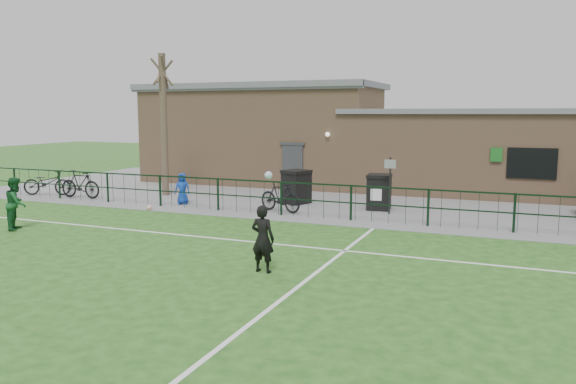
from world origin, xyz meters
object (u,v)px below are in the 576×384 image
at_px(bare_tree, 164,126).
at_px(outfield_player, 16,203).
at_px(bicycle_b, 80,184).
at_px(ball_ground, 149,208).
at_px(bicycle_a, 47,183).
at_px(wheelie_bin_left, 296,188).
at_px(sign_post, 390,186).
at_px(wheelie_bin_right, 379,193).
at_px(bicycle_d, 280,197).
at_px(spectator_child, 182,189).

distance_m(bare_tree, outfield_player, 8.02).
xyz_separation_m(bare_tree, bicycle_b, (-2.77, -2.09, -2.40)).
bearing_deg(ball_ground, bicycle_a, 167.21).
distance_m(wheelie_bin_left, bicycle_a, 10.95).
bearing_deg(sign_post, wheelie_bin_right, 125.51).
xyz_separation_m(bare_tree, ball_ground, (1.64, -3.42, -2.90)).
xyz_separation_m(wheelie_bin_right, bicycle_d, (-3.16, -1.84, -0.06)).
bearing_deg(outfield_player, bicycle_a, 6.63).
xyz_separation_m(outfield_player, ball_ground, (1.71, 4.29, -0.70)).
distance_m(bicycle_a, outfield_player, 7.38).
distance_m(bicycle_d, ball_ground, 4.83).
height_order(bicycle_b, ball_ground, bicycle_b).
height_order(wheelie_bin_left, bicycle_a, wheelie_bin_left).
xyz_separation_m(sign_post, spectator_child, (-7.88, -0.97, -0.39)).
bearing_deg(wheelie_bin_left, bare_tree, -158.49).
xyz_separation_m(bicycle_d, outfield_player, (-6.27, -5.80, 0.24)).
bearing_deg(spectator_child, wheelie_bin_right, -2.43).
relative_size(wheelie_bin_left, spectator_child, 1.01).
distance_m(sign_post, outfield_player, 12.12).
height_order(spectator_child, ball_ground, spectator_child).
relative_size(bare_tree, outfield_player, 3.73).
distance_m(bicycle_d, outfield_player, 8.54).
bearing_deg(bicycle_a, outfield_player, -161.94).
bearing_deg(ball_ground, wheelie_bin_left, 38.06).
bearing_deg(bicycle_d, sign_post, -56.32).
bearing_deg(outfield_player, wheelie_bin_left, -70.64).
bearing_deg(ball_ground, spectator_child, 76.19).
bearing_deg(wheelie_bin_right, bare_tree, 173.74).
bearing_deg(bicycle_a, spectator_child, -109.51).
xyz_separation_m(wheelie_bin_left, ball_ground, (-4.42, -3.46, -0.53)).
bearing_deg(bicycle_d, wheelie_bin_left, 22.05).
xyz_separation_m(sign_post, bicycle_d, (-3.71, -1.06, -0.45)).
height_order(bicycle_a, spectator_child, spectator_child).
height_order(sign_post, outfield_player, sign_post).
bearing_deg(bare_tree, wheelie_bin_right, -0.48).
height_order(bicycle_a, bicycle_d, bicycle_d).
bearing_deg(spectator_child, ball_ground, -119.62).
height_order(sign_post, spectator_child, sign_post).
distance_m(bare_tree, ball_ground, 4.78).
distance_m(sign_post, bicycle_d, 3.89).
distance_m(sign_post, bicycle_b, 12.76).
distance_m(wheelie_bin_left, outfield_player, 9.88).
distance_m(wheelie_bin_left, bicycle_d, 1.96).
height_order(bare_tree, bicycle_d, bare_tree).
bearing_deg(ball_ground, outfield_player, -111.69).
height_order(wheelie_bin_right, ball_ground, wheelie_bin_right).
xyz_separation_m(wheelie_bin_left, sign_post, (3.86, -0.89, 0.39)).
bearing_deg(wheelie_bin_left, outfield_player, -107.12).
relative_size(wheelie_bin_right, ball_ground, 5.86).
bearing_deg(wheelie_bin_left, bicycle_a, -148.19).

